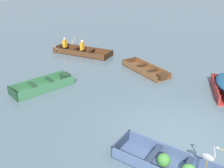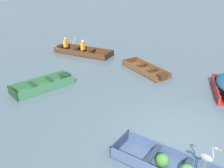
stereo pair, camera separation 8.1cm
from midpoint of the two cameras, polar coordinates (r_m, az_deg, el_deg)
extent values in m
plane|color=slate|center=(8.32, 14.82, -12.45)|extent=(80.00, 80.00, 0.00)
cube|color=#475B7F|center=(7.30, 12.50, -18.22)|extent=(2.22, 3.26, 0.04)
cube|color=#475B7F|center=(7.55, 14.07, -15.10)|extent=(1.33, 2.85, 0.36)
cube|color=#273246|center=(7.68, 1.75, -13.36)|extent=(0.95, 0.47, 0.36)
cube|color=#273246|center=(7.04, 16.37, -17.92)|extent=(0.91, 0.53, 0.04)
cube|color=#273246|center=(7.25, 9.16, -15.56)|extent=(0.91, 0.53, 0.04)
sphere|color=#428438|center=(7.19, 11.42, -16.68)|extent=(0.38, 0.38, 0.38)
cube|color=#387047|center=(11.67, -15.68, -0.91)|extent=(2.89, 1.46, 0.04)
cube|color=#387047|center=(11.99, -16.81, 0.58)|extent=(2.73, 0.53, 0.39)
cube|color=#387047|center=(11.20, -14.67, -0.92)|extent=(2.73, 0.53, 0.39)
cube|color=#1E3D27|center=(11.15, -21.93, -2.12)|extent=(0.22, 0.99, 0.39)
cube|color=#1E3D27|center=(12.09, -10.76, 1.56)|extent=(0.43, 0.50, 0.35)
cube|color=#1E3D27|center=(11.72, -14.05, 0.86)|extent=(0.31, 0.91, 0.04)
cube|color=#1E3D27|center=(11.40, -17.67, -0.30)|extent=(0.31, 0.91, 0.04)
cube|color=#AD2D28|center=(11.69, 22.26, -0.90)|extent=(1.75, 1.78, 0.40)
cube|color=maroon|center=(12.86, 23.70, 1.19)|extent=(0.77, 0.76, 0.40)
cube|color=brown|center=(13.20, 7.41, 2.95)|extent=(0.99, 2.88, 0.04)
cube|color=brown|center=(13.43, 8.97, 3.86)|extent=(0.07, 2.87, 0.31)
cube|color=brown|center=(12.88, 5.85, 3.10)|extent=(0.07, 2.87, 0.31)
cube|color=#3F2716|center=(14.18, 3.85, 5.29)|extent=(0.97, 0.06, 0.31)
cube|color=#3F2716|center=(12.28, 11.12, 1.69)|extent=(0.44, 0.36, 0.27)
cube|color=#3F2716|center=(12.82, 8.67, 3.19)|extent=(0.87, 0.17, 0.04)
cube|color=#3F2716|center=(13.43, 6.31, 4.37)|extent=(0.87, 0.17, 0.04)
cube|color=#4C2D19|center=(15.93, -6.88, 6.92)|extent=(2.97, 3.77, 0.04)
cube|color=#4C2D19|center=(15.45, -7.98, 6.87)|extent=(2.05, 3.18, 0.34)
cube|color=#4C2D19|center=(16.32, -5.88, 7.97)|extent=(2.05, 3.18, 0.34)
cube|color=black|center=(15.01, -0.89, 6.56)|extent=(0.99, 0.65, 0.34)
cube|color=black|center=(16.82, -11.84, 8.15)|extent=(0.62, 0.58, 0.31)
cube|color=black|center=(16.16, -8.62, 7.96)|extent=(0.96, 0.69, 0.04)
cube|color=black|center=(15.57, -5.16, 7.49)|extent=(0.96, 0.69, 0.04)
cube|color=orange|center=(15.79, -6.97, 8.56)|extent=(0.33, 0.30, 0.44)
sphere|color=beige|center=(15.70, -7.03, 9.68)|extent=(0.18, 0.18, 0.18)
cube|color=orange|center=(16.51, -10.86, 9.04)|extent=(0.33, 0.30, 0.44)
sphere|color=tan|center=(16.43, -10.95, 10.11)|extent=(0.18, 0.18, 0.18)
cylinder|color=tan|center=(15.88, -12.67, 7.84)|extent=(0.56, 0.38, 0.55)
cylinder|color=tan|center=(17.21, -9.13, 9.47)|extent=(0.56, 0.38, 0.55)
cylinder|color=olive|center=(6.75, 20.46, -16.98)|extent=(0.02, 0.02, 0.35)
cylinder|color=olive|center=(6.71, 20.26, -17.26)|extent=(0.02, 0.02, 0.35)
ellipsoid|color=#93999E|center=(6.56, 20.72, -15.39)|extent=(0.23, 0.35, 0.18)
cylinder|color=#93999E|center=(6.41, 22.04, -14.25)|extent=(0.08, 0.12, 0.28)
ellipsoid|color=#93999E|center=(6.31, 22.61, -13.30)|extent=(0.09, 0.12, 0.06)
cone|color=gold|center=(6.29, 23.30, -13.54)|extent=(0.05, 0.10, 0.02)
camera|label=1|loc=(0.04, -90.21, -0.10)|focal=40.00mm
camera|label=2|loc=(0.04, 89.79, 0.10)|focal=40.00mm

